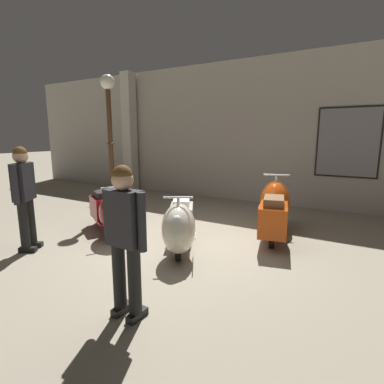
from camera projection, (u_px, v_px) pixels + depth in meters
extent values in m
plane|color=gray|center=(181.00, 244.00, 5.15)|extent=(60.00, 60.00, 0.00)
cube|color=#ADA89E|center=(259.00, 132.00, 8.16)|extent=(18.00, 0.20, 3.86)
cube|color=black|center=(348.00, 142.00, 7.02)|extent=(1.37, 0.03, 1.65)
cube|color=gray|center=(348.00, 143.00, 7.00)|extent=(1.29, 0.01, 1.57)
cube|color=beige|center=(130.00, 133.00, 10.00)|extent=(0.36, 0.36, 3.86)
cylinder|color=black|center=(116.00, 229.00, 5.35)|extent=(0.38, 0.26, 0.39)
cylinder|color=silver|center=(116.00, 229.00, 5.35)|extent=(0.20, 0.17, 0.18)
cylinder|color=black|center=(103.00, 217.00, 6.14)|extent=(0.38, 0.26, 0.39)
cylinder|color=silver|center=(103.00, 217.00, 6.14)|extent=(0.20, 0.17, 0.18)
cube|color=maroon|center=(109.00, 224.00, 5.75)|extent=(0.98, 0.77, 0.05)
ellipsoid|color=maroon|center=(114.00, 213.00, 5.34)|extent=(0.96, 0.85, 0.74)
cube|color=maroon|center=(103.00, 207.00, 6.07)|extent=(0.77, 0.67, 0.43)
cube|color=black|center=(102.00, 194.00, 6.02)|extent=(0.54, 0.47, 0.12)
sphere|color=silver|center=(118.00, 205.00, 5.07)|extent=(0.15, 0.15, 0.15)
cylinder|color=silver|center=(114.00, 195.00, 5.25)|extent=(0.04, 0.04, 0.27)
cylinder|color=silver|center=(113.00, 187.00, 5.23)|extent=(0.24, 0.39, 0.03)
cylinder|color=black|center=(179.00, 247.00, 4.48)|extent=(0.26, 0.38, 0.39)
cylinder|color=silver|center=(179.00, 247.00, 4.48)|extent=(0.17, 0.20, 0.18)
cylinder|color=black|center=(182.00, 228.00, 5.40)|extent=(0.26, 0.38, 0.39)
cylinder|color=silver|center=(182.00, 228.00, 5.40)|extent=(0.17, 0.20, 0.18)
cube|color=beige|center=(180.00, 238.00, 4.94)|extent=(0.77, 0.99, 0.05)
ellipsoid|color=beige|center=(179.00, 228.00, 4.47)|extent=(0.85, 0.97, 0.75)
cube|color=beige|center=(182.00, 217.00, 5.32)|extent=(0.67, 0.78, 0.43)
cube|color=silver|center=(181.00, 202.00, 5.27)|extent=(0.47, 0.55, 0.12)
sphere|color=silver|center=(177.00, 220.00, 4.16)|extent=(0.15, 0.15, 0.15)
cylinder|color=silver|center=(178.00, 207.00, 4.38)|extent=(0.04, 0.04, 0.28)
cylinder|color=silver|center=(178.00, 197.00, 4.36)|extent=(0.39, 0.24, 0.03)
cube|color=silver|center=(195.00, 232.00, 4.48)|extent=(0.33, 0.58, 0.02)
cylinder|color=black|center=(274.00, 218.00, 5.98)|extent=(0.19, 0.46, 0.45)
cylinder|color=silver|center=(274.00, 218.00, 5.98)|extent=(0.15, 0.22, 0.20)
cylinder|color=black|center=(272.00, 234.00, 4.98)|extent=(0.19, 0.46, 0.45)
cylinder|color=silver|center=(272.00, 234.00, 4.98)|extent=(0.15, 0.22, 0.20)
cube|color=#C6470F|center=(273.00, 226.00, 5.49)|extent=(0.64, 1.13, 0.06)
ellipsoid|color=#C6470F|center=(275.00, 203.00, 5.87)|extent=(0.78, 1.05, 0.85)
cube|color=#C6470F|center=(273.00, 219.00, 4.98)|extent=(0.61, 0.84, 0.49)
cube|color=brown|center=(274.00, 201.00, 4.92)|extent=(0.43, 0.60, 0.13)
sphere|color=silver|center=(276.00, 188.00, 6.12)|extent=(0.17, 0.17, 0.17)
cylinder|color=silver|center=(276.00, 183.00, 5.83)|extent=(0.05, 0.05, 0.31)
cylinder|color=silver|center=(276.00, 175.00, 5.80)|extent=(0.49, 0.15, 0.04)
cube|color=silver|center=(260.00, 205.00, 5.96)|extent=(0.19, 0.73, 0.03)
cylinder|color=#472D19|center=(114.00, 209.00, 7.22)|extent=(0.28, 0.28, 0.18)
cylinder|color=#472D19|center=(111.00, 149.00, 6.95)|extent=(0.11, 0.11, 2.69)
torus|color=#472D19|center=(111.00, 144.00, 6.93)|extent=(0.19, 0.19, 0.04)
sphere|color=white|center=(107.00, 82.00, 6.68)|extent=(0.33, 0.33, 0.33)
cube|color=black|center=(137.00, 315.00, 3.06)|extent=(0.10, 0.25, 0.08)
cylinder|color=black|center=(134.00, 277.00, 2.97)|extent=(0.13, 0.13, 0.78)
cube|color=black|center=(122.00, 309.00, 3.17)|extent=(0.10, 0.25, 0.08)
cylinder|color=black|center=(119.00, 272.00, 3.07)|extent=(0.13, 0.13, 0.78)
cube|color=#232328|center=(124.00, 218.00, 2.91)|extent=(0.37, 0.20, 0.55)
cylinder|color=#232328|center=(142.00, 222.00, 2.80)|extent=(0.09, 0.09, 0.57)
cylinder|color=#232328|center=(108.00, 216.00, 3.03)|extent=(0.09, 0.09, 0.57)
sphere|color=tan|center=(122.00, 180.00, 2.84)|extent=(0.21, 0.21, 0.21)
sphere|color=brown|center=(122.00, 175.00, 2.83)|extent=(0.19, 0.19, 0.19)
cube|color=black|center=(28.00, 250.00, 4.81)|extent=(0.28, 0.23, 0.08)
cylinder|color=black|center=(24.00, 222.00, 4.72)|extent=(0.14, 0.14, 0.83)
cube|color=black|center=(34.00, 245.00, 5.02)|extent=(0.28, 0.23, 0.08)
cylinder|color=black|center=(30.00, 218.00, 4.94)|extent=(0.14, 0.14, 0.83)
cube|color=#232328|center=(23.00, 182.00, 4.71)|extent=(0.38, 0.43, 0.59)
cylinder|color=#232328|center=(15.00, 185.00, 4.48)|extent=(0.09, 0.09, 0.61)
cylinder|color=#232328|center=(30.00, 180.00, 4.95)|extent=(0.09, 0.09, 0.61)
sphere|color=tan|center=(20.00, 156.00, 4.64)|extent=(0.22, 0.22, 0.22)
sphere|color=brown|center=(20.00, 153.00, 4.63)|extent=(0.21, 0.21, 0.21)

